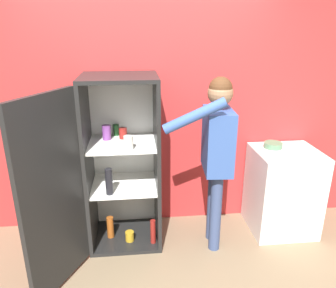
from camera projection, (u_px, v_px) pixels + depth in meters
ground_plane at (153, 277)px, 2.92m from camera, size 12.00×12.00×0.00m
wall_back at (145, 111)px, 3.40m from camera, size 7.00×0.06×2.55m
refrigerator at (109, 168)px, 3.09m from camera, size 1.06×1.23×1.70m
person at (217, 144)px, 3.02m from camera, size 0.67×0.58×1.70m
counter at (283, 191)px, 3.49m from camera, size 0.66×0.60×0.91m
bowl at (273, 145)px, 3.42m from camera, size 0.19×0.19×0.06m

